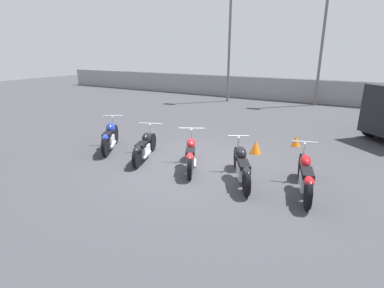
# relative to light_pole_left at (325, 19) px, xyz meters

# --- Properties ---
(ground_plane) EXTENTS (60.00, 60.00, 0.00)m
(ground_plane) POSITION_rel_light_pole_left_xyz_m (-1.39, -12.30, -4.80)
(ground_plane) COLOR #38383D
(fence_back) EXTENTS (40.00, 0.04, 1.42)m
(fence_back) POSITION_rel_light_pole_left_xyz_m (-1.39, 0.52, -4.09)
(fence_back) COLOR gray
(fence_back) RESTS_ON ground_plane
(light_pole_left) EXTENTS (0.70, 0.35, 8.21)m
(light_pole_left) POSITION_rel_light_pole_left_xyz_m (0.00, 0.00, 0.00)
(light_pole_left) COLOR slate
(light_pole_left) RESTS_ON ground_plane
(light_pole_right) EXTENTS (0.70, 0.35, 7.69)m
(light_pole_right) POSITION_rel_light_pole_left_xyz_m (-5.11, -1.32, -0.27)
(light_pole_right) COLOR slate
(light_pole_right) RESTS_ON ground_plane
(motorcycle_slot_0) EXTENTS (1.18, 1.76, 1.03)m
(motorcycle_slot_0) POSITION_rel_light_pole_left_xyz_m (-4.43, -12.37, -4.35)
(motorcycle_slot_0) COLOR black
(motorcycle_slot_0) RESTS_ON ground_plane
(motorcycle_slot_1) EXTENTS (1.00, 1.98, 0.95)m
(motorcycle_slot_1) POSITION_rel_light_pole_left_xyz_m (-2.90, -12.50, -4.40)
(motorcycle_slot_1) COLOR black
(motorcycle_slot_1) RESTS_ON ground_plane
(motorcycle_slot_2) EXTENTS (1.15, 1.84, 1.00)m
(motorcycle_slot_2) POSITION_rel_light_pole_left_xyz_m (-1.31, -12.48, -4.38)
(motorcycle_slot_2) COLOR black
(motorcycle_slot_2) RESTS_ON ground_plane
(motorcycle_slot_3) EXTENTS (1.19, 1.96, 0.98)m
(motorcycle_slot_3) POSITION_rel_light_pole_left_xyz_m (0.18, -12.54, -4.37)
(motorcycle_slot_3) COLOR black
(motorcycle_slot_3) RESTS_ON ground_plane
(motorcycle_slot_4) EXTENTS (0.82, 2.17, 1.02)m
(motorcycle_slot_4) POSITION_rel_light_pole_left_xyz_m (1.67, -12.43, -4.37)
(motorcycle_slot_4) COLOR black
(motorcycle_slot_4) RESTS_ON ground_plane
(traffic_cone_near) EXTENTS (0.36, 0.36, 0.42)m
(traffic_cone_near) POSITION_rel_light_pole_left_xyz_m (-0.20, -10.32, -4.59)
(traffic_cone_near) COLOR orange
(traffic_cone_near) RESTS_ON ground_plane
(traffic_cone_far) EXTENTS (0.30, 0.30, 0.36)m
(traffic_cone_far) POSITION_rel_light_pole_left_xyz_m (0.75, -8.89, -4.62)
(traffic_cone_far) COLOR orange
(traffic_cone_far) RESTS_ON ground_plane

